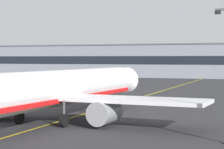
# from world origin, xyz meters

# --- Properties ---
(ground_plane) EXTENTS (400.00, 400.00, 0.00)m
(ground_plane) POSITION_xyz_m (0.00, 0.00, 0.00)
(ground_plane) COLOR #2D2D30
(taxiway_centreline) EXTENTS (1.95, 180.00, 0.01)m
(taxiway_centreline) POSITION_xyz_m (0.00, 30.00, 0.00)
(taxiway_centreline) COLOR yellow
(taxiway_centreline) RESTS_ON ground
(airliner_foreground) EXTENTS (32.21, 41.51, 11.65)m
(airliner_foreground) POSITION_xyz_m (-0.06, 8.44, 3.37)
(airliner_foreground) COLOR white
(airliner_foreground) RESTS_ON ground
(safety_cone_by_nose_gear) EXTENTS (0.44, 0.44, 0.55)m
(safety_cone_by_nose_gear) POSITION_xyz_m (1.15, 24.53, 0.26)
(safety_cone_by_nose_gear) COLOR orange
(safety_cone_by_nose_gear) RESTS_ON ground
(terminal_building) EXTENTS (150.22, 12.40, 11.63)m
(terminal_building) POSITION_xyz_m (-7.59, 117.13, 5.82)
(terminal_building) COLOR gray
(terminal_building) RESTS_ON ground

